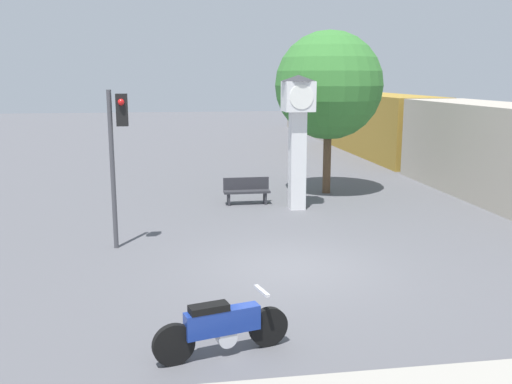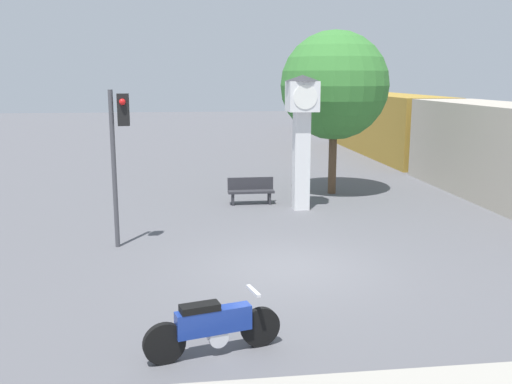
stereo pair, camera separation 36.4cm
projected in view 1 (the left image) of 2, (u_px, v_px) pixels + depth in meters
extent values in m
plane|color=#56565B|center=(290.00, 268.00, 13.29)|extent=(120.00, 120.00, 0.00)
cylinder|color=black|center=(268.00, 327.00, 9.37)|extent=(0.67, 0.28, 0.67)
cylinder|color=black|center=(174.00, 345.00, 8.75)|extent=(0.67, 0.28, 0.67)
cube|color=navy|center=(222.00, 321.00, 9.01)|extent=(1.25, 0.55, 0.40)
cube|color=black|center=(209.00, 308.00, 8.88)|extent=(0.67, 0.41, 0.11)
cylinder|color=silver|center=(226.00, 337.00, 9.09)|extent=(0.36, 0.29, 0.31)
cube|color=silver|center=(262.00, 291.00, 9.20)|extent=(0.19, 0.49, 0.04)
cube|color=white|center=(297.00, 161.00, 18.88)|extent=(0.51, 0.51, 3.26)
cube|color=white|center=(298.00, 96.00, 18.46)|extent=(0.97, 0.97, 0.97)
cylinder|color=white|center=(302.00, 97.00, 17.98)|extent=(0.77, 0.02, 0.77)
cone|color=#333338|center=(298.00, 78.00, 18.35)|extent=(1.16, 1.16, 0.20)
cube|color=#ADA393|center=(508.00, 154.00, 20.04)|extent=(2.80, 12.00, 3.40)
cube|color=olive|center=(379.00, 124.00, 32.24)|extent=(2.80, 12.00, 3.40)
cube|color=#ADA393|center=(321.00, 111.00, 44.44)|extent=(2.80, 12.00, 3.40)
cylinder|color=#47474C|center=(113.00, 171.00, 14.43)|extent=(0.12, 0.12, 4.06)
cube|color=black|center=(122.00, 110.00, 14.17)|extent=(0.28, 0.24, 0.80)
sphere|color=red|center=(121.00, 102.00, 13.98)|extent=(0.16, 0.16, 0.16)
cylinder|color=brown|center=(327.00, 161.00, 21.57)|extent=(0.30, 0.30, 2.46)
sphere|color=#387A33|center=(329.00, 85.00, 21.01)|extent=(3.99, 3.99, 3.99)
cube|color=#2D2D33|center=(247.00, 192.00, 19.77)|extent=(1.60, 0.44, 0.08)
cube|color=#2D2D33|center=(246.00, 184.00, 19.90)|extent=(1.60, 0.06, 0.44)
cube|color=#2D2D33|center=(229.00, 199.00, 19.72)|extent=(0.08, 0.35, 0.41)
cube|color=#2D2D33|center=(265.00, 198.00, 19.91)|extent=(0.08, 0.35, 0.41)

